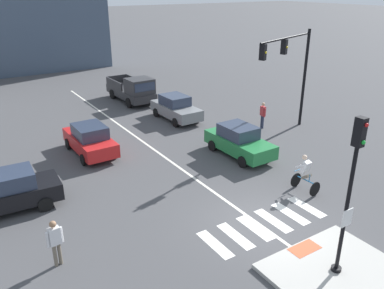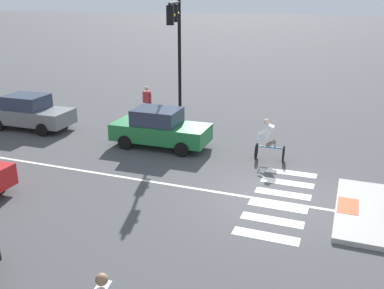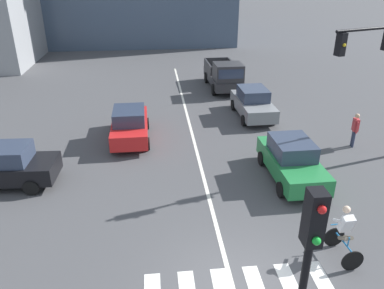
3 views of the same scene
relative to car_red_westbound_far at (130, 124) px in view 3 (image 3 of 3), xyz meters
name	(u,v)px [view 3 (image 3 of 3)]	position (x,y,z in m)	size (l,w,h in m)	color
ground_plane	(239,287)	(3.28, -9.99, -0.81)	(300.00, 300.00, 0.00)	#474749
crosswalk_stripe_e	(291,288)	(4.68, -10.15, -0.81)	(0.44, 1.80, 0.01)	silver
crosswalk_stripe_f	(324,285)	(5.61, -10.15, -0.81)	(0.44, 1.80, 0.01)	silver
lane_centre_line	(193,137)	(3.11, 0.01, -0.81)	(0.14, 28.00, 0.01)	silver
car_red_westbound_far	(130,124)	(0.00, 0.00, 0.00)	(1.88, 4.12, 1.64)	red
car_black_cross_left	(3,166)	(-4.71, -3.77, 0.00)	(4.17, 1.99, 1.64)	black
car_grey_eastbound_far	(253,103)	(6.80, 2.52, 0.00)	(1.92, 4.14, 1.64)	slate
car_green_eastbound_mid	(292,160)	(6.60, -4.46, 0.00)	(1.89, 4.13, 1.64)	#237A3D
pickup_truck_charcoal_eastbound_distant	(224,76)	(6.12, 7.78, 0.17)	(2.16, 5.15, 2.08)	#2D2D30
cyclist	(345,232)	(6.55, -9.09, 0.06)	(0.72, 1.12, 1.68)	black
pedestrian_waiting_far_side	(355,128)	(10.55, -1.91, 0.17)	(0.28, 0.54, 1.67)	#2D334C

